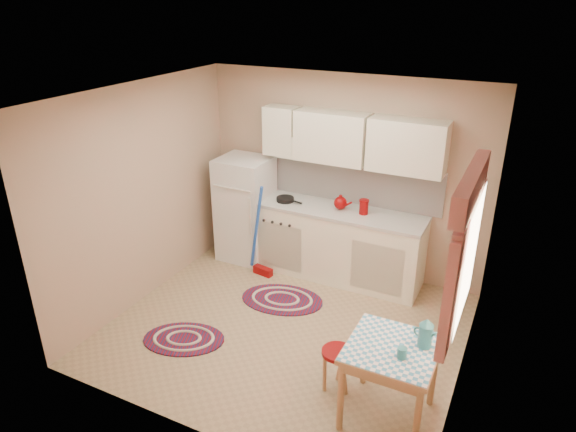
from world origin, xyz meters
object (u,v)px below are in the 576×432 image
Objects in this scene: fridge at (245,209)px; table at (389,382)px; stool at (337,369)px; base_cabinets at (332,243)px.

table is (2.55, -1.99, -0.34)m from fridge.
fridge reaches higher than stool.
base_cabinets is 2.43m from table.
fridge is 1.94× the size of table.
stool is (0.81, -1.92, -0.23)m from base_cabinets.
fridge is at bearing 142.07° from table.
base_cabinets is at bearing 113.03° from stool.
table is (1.32, -2.04, -0.08)m from base_cabinets.
base_cabinets is (1.23, 0.05, -0.26)m from fridge.
base_cabinets reaches higher than table.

